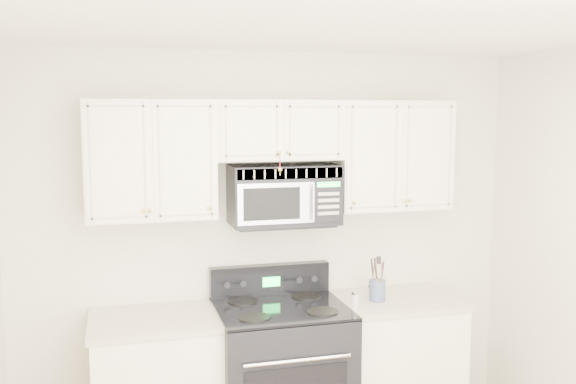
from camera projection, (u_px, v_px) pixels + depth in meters
name	position (u px, v px, depth m)	size (l,w,h in m)	color
room	(366.00, 318.00, 2.79)	(3.51, 3.51, 2.61)	brown
base_cabinet_right	(393.00, 366.00, 4.49)	(0.86, 0.65, 0.92)	white
range	(281.00, 373.00, 4.23)	(0.84, 0.76, 1.14)	black
upper_cabinets	(277.00, 152.00, 4.23)	(2.44, 0.37, 0.75)	white
microwave	(284.00, 194.00, 4.26)	(0.72, 0.41, 0.40)	black
utensil_crock	(377.00, 289.00, 4.34)	(0.11, 0.11, 0.30)	#44527E
shaker_salt	(355.00, 300.00, 4.18)	(0.05, 0.05, 0.11)	#B9B9BD
shaker_pepper	(371.00, 293.00, 4.35)	(0.05, 0.05, 0.11)	#B9B9BD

